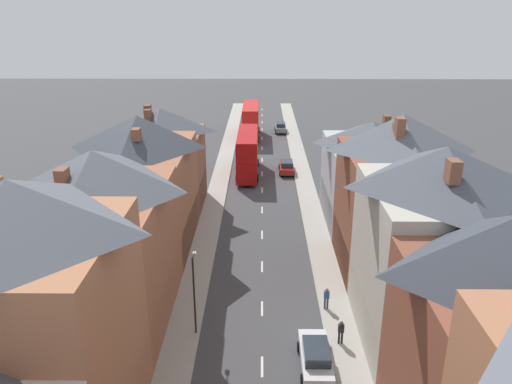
{
  "coord_description": "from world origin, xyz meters",
  "views": [
    {
      "loc": [
        -0.09,
        -17.8,
        19.8
      ],
      "look_at": [
        -0.65,
        31.97,
        1.26
      ],
      "focal_mm": 35.0,
      "sensor_mm": 36.0,
      "label": 1
    }
  ],
  "objects_px": {
    "double_decker_bus_mid_street": "(251,121)",
    "pedestrian_mid_left": "(326,297)",
    "double_decker_bus_lead": "(248,153)",
    "car_parked_left_a": "(281,127)",
    "car_near_silver": "(316,356)",
    "car_parked_right_a": "(287,167)",
    "pedestrian_near_right": "(341,331)",
    "street_lamp": "(194,289)"
  },
  "relations": [
    {
      "from": "double_decker_bus_lead",
      "to": "double_decker_bus_mid_street",
      "type": "xyz_separation_m",
      "value": [
        0.0,
        18.55,
        0.0
      ]
    },
    {
      "from": "car_near_silver",
      "to": "car_parked_left_a",
      "type": "distance_m",
      "value": 58.3
    },
    {
      "from": "street_lamp",
      "to": "pedestrian_mid_left",
      "type": "bearing_deg",
      "value": 17.05
    },
    {
      "from": "double_decker_bus_mid_street",
      "to": "pedestrian_mid_left",
      "type": "height_order",
      "value": "double_decker_bus_mid_street"
    },
    {
      "from": "car_near_silver",
      "to": "street_lamp",
      "type": "bearing_deg",
      "value": 156.33
    },
    {
      "from": "pedestrian_mid_left",
      "to": "street_lamp",
      "type": "distance_m",
      "value": 9.34
    },
    {
      "from": "car_parked_left_a",
      "to": "double_decker_bus_lead",
      "type": "bearing_deg",
      "value": -102.31
    },
    {
      "from": "street_lamp",
      "to": "double_decker_bus_mid_street",
      "type": "bearing_deg",
      "value": 87.27
    },
    {
      "from": "double_decker_bus_lead",
      "to": "car_near_silver",
      "type": "bearing_deg",
      "value": -82.19
    },
    {
      "from": "pedestrian_mid_left",
      "to": "pedestrian_near_right",
      "type": "bearing_deg",
      "value": -83.61
    },
    {
      "from": "double_decker_bus_mid_street",
      "to": "car_parked_left_a",
      "type": "height_order",
      "value": "double_decker_bus_mid_street"
    },
    {
      "from": "pedestrian_mid_left",
      "to": "street_lamp",
      "type": "height_order",
      "value": "street_lamp"
    },
    {
      "from": "pedestrian_near_right",
      "to": "street_lamp",
      "type": "relative_size",
      "value": 0.29
    },
    {
      "from": "car_near_silver",
      "to": "car_parked_right_a",
      "type": "xyz_separation_m",
      "value": [
        0.0,
        36.48,
        0.02
      ]
    },
    {
      "from": "double_decker_bus_lead",
      "to": "car_parked_left_a",
      "type": "distance_m",
      "value": 23.1
    },
    {
      "from": "double_decker_bus_lead",
      "to": "street_lamp",
      "type": "xyz_separation_m",
      "value": [
        -2.44,
        -32.59,
        0.43
      ]
    },
    {
      "from": "double_decker_bus_lead",
      "to": "car_near_silver",
      "type": "relative_size",
      "value": 2.36
    },
    {
      "from": "street_lamp",
      "to": "double_decker_bus_lead",
      "type": "bearing_deg",
      "value": 85.72
    },
    {
      "from": "car_parked_right_a",
      "to": "street_lamp",
      "type": "distance_m",
      "value": 34.15
    },
    {
      "from": "car_parked_left_a",
      "to": "pedestrian_near_right",
      "type": "distance_m",
      "value": 56.25
    },
    {
      "from": "car_parked_left_a",
      "to": "pedestrian_near_right",
      "type": "bearing_deg",
      "value": -88.21
    },
    {
      "from": "car_near_silver",
      "to": "car_parked_left_a",
      "type": "xyz_separation_m",
      "value": [
        0.0,
        58.3,
        0.03
      ]
    },
    {
      "from": "double_decker_bus_mid_street",
      "to": "pedestrian_mid_left",
      "type": "bearing_deg",
      "value": -82.67
    },
    {
      "from": "double_decker_bus_mid_street",
      "to": "pedestrian_mid_left",
      "type": "xyz_separation_m",
      "value": [
        6.24,
        -48.48,
        -1.78
      ]
    },
    {
      "from": "car_near_silver",
      "to": "car_parked_left_a",
      "type": "bearing_deg",
      "value": 90.0
    },
    {
      "from": "car_parked_left_a",
      "to": "car_parked_right_a",
      "type": "bearing_deg",
      "value": -90.0
    },
    {
      "from": "double_decker_bus_mid_street",
      "to": "pedestrian_near_right",
      "type": "distance_m",
      "value": 52.73
    },
    {
      "from": "double_decker_bus_mid_street",
      "to": "street_lamp",
      "type": "relative_size",
      "value": 1.96
    },
    {
      "from": "car_near_silver",
      "to": "pedestrian_near_right",
      "type": "bearing_deg",
      "value": 49.82
    },
    {
      "from": "car_parked_right_a",
      "to": "double_decker_bus_lead",
      "type": "bearing_deg",
      "value": -172.21
    },
    {
      "from": "double_decker_bus_mid_street",
      "to": "double_decker_bus_lead",
      "type": "bearing_deg",
      "value": -90.0
    },
    {
      "from": "double_decker_bus_lead",
      "to": "car_parked_left_a",
      "type": "xyz_separation_m",
      "value": [
        4.91,
        22.49,
        -2.0
      ]
    },
    {
      "from": "double_decker_bus_mid_street",
      "to": "car_parked_right_a",
      "type": "distance_m",
      "value": 18.65
    },
    {
      "from": "double_decker_bus_lead",
      "to": "double_decker_bus_mid_street",
      "type": "height_order",
      "value": "same"
    },
    {
      "from": "double_decker_bus_lead",
      "to": "car_parked_right_a",
      "type": "distance_m",
      "value": 5.35
    },
    {
      "from": "double_decker_bus_mid_street",
      "to": "car_parked_right_a",
      "type": "relative_size",
      "value": 2.41
    },
    {
      "from": "car_parked_right_a",
      "to": "pedestrian_mid_left",
      "type": "relative_size",
      "value": 2.79
    },
    {
      "from": "car_parked_left_a",
      "to": "pedestrian_mid_left",
      "type": "height_order",
      "value": "pedestrian_mid_left"
    },
    {
      "from": "car_near_silver",
      "to": "car_parked_left_a",
      "type": "height_order",
      "value": "car_parked_left_a"
    },
    {
      "from": "double_decker_bus_lead",
      "to": "car_parked_right_a",
      "type": "height_order",
      "value": "double_decker_bus_lead"
    },
    {
      "from": "pedestrian_near_right",
      "to": "car_parked_left_a",
      "type": "bearing_deg",
      "value": 91.79
    },
    {
      "from": "pedestrian_mid_left",
      "to": "double_decker_bus_mid_street",
      "type": "bearing_deg",
      "value": 97.33
    }
  ]
}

